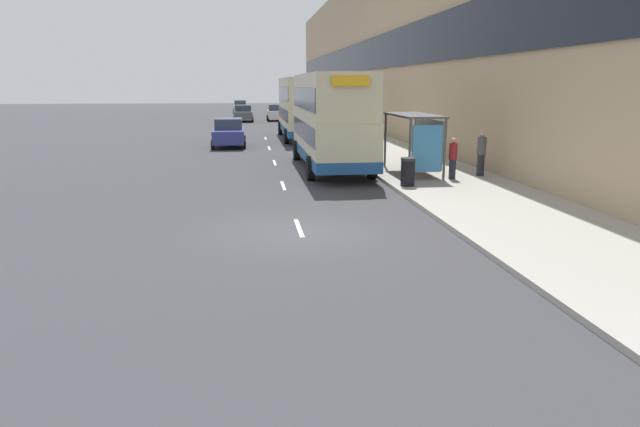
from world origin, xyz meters
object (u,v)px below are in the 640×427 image
object	(u,v)px
car_0	(240,107)
double_decker_bus_near	(331,119)
pedestrian_at_shelter	(481,153)
pedestrian_1	(453,158)
car_3	(276,113)
pedestrian_2	(416,143)
double_decker_bus_ahead	(301,107)
car_2	(243,113)
litter_bin	(408,172)
car_1	(229,133)
bus_shelter	(420,133)

from	to	relation	value
car_0	double_decker_bus_near	bearing A→B (deg)	94.81
pedestrian_at_shelter	pedestrian_1	world-z (taller)	pedestrian_at_shelter
car_3	pedestrian_2	world-z (taller)	pedestrian_2
double_decker_bus_near	pedestrian_at_shelter	bearing A→B (deg)	-32.85
double_decker_bus_ahead	car_2	distance (m)	21.11
car_2	car_3	world-z (taller)	car_3
pedestrian_at_shelter	litter_bin	size ratio (longest dim) A/B	1.75
double_decker_bus_near	car_2	bearing A→B (deg)	96.58
car_2	car_3	distance (m)	3.58
double_decker_bus_ahead	car_0	size ratio (longest dim) A/B	2.59
car_2	pedestrian_1	size ratio (longest dim) A/B	2.75
car_0	pedestrian_2	bearing A→B (deg)	99.59
car_2	litter_bin	distance (m)	41.92
car_3	pedestrian_1	size ratio (longest dim) A/B	2.35
car_2	pedestrian_at_shelter	distance (m)	40.70
litter_bin	car_2	bearing A→B (deg)	98.51
pedestrian_at_shelter	car_1	bearing A→B (deg)	127.00
car_3	litter_bin	distance (m)	42.31
car_1	pedestrian_2	xyz separation A→B (m)	(9.37, -9.18, 0.13)
car_0	pedestrian_1	distance (m)	59.76
bus_shelter	car_0	distance (m)	58.25
double_decker_bus_ahead	litter_bin	size ratio (longest dim) A/B	10.33
pedestrian_at_shelter	pedestrian_1	distance (m)	1.61
car_2	litter_bin	xyz separation A→B (m)	(6.20, -41.46, -0.18)
car_0	car_3	bearing A→B (deg)	102.33
bus_shelter	double_decker_bus_near	size ratio (longest dim) A/B	0.41
bus_shelter	car_3	xyz separation A→B (m)	(-3.93, 39.53, -1.01)
double_decker_bus_ahead	pedestrian_1	world-z (taller)	double_decker_bus_ahead
car_0	pedestrian_at_shelter	distance (m)	59.33
car_3	pedestrian_2	xyz separation A→B (m)	(5.06, -35.28, 0.13)
car_0	car_2	bearing A→B (deg)	91.44
double_decker_bus_ahead	car_3	size ratio (longest dim) A/B	2.81
double_decker_bus_ahead	car_1	distance (m)	7.01
double_decker_bus_near	double_decker_bus_ahead	xyz separation A→B (m)	(0.07, 15.15, 0.00)
litter_bin	pedestrian_2	bearing A→B (deg)	71.27
double_decker_bus_near	pedestrian_2	size ratio (longest dim) A/B	6.07
double_decker_bus_near	pedestrian_at_shelter	size ratio (longest dim) A/B	5.53
pedestrian_at_shelter	double_decker_bus_ahead	bearing A→B (deg)	106.72
pedestrian_1	pedestrian_2	size ratio (longest dim) A/B	0.98
car_0	pedestrian_at_shelter	size ratio (longest dim) A/B	2.28
double_decker_bus_near	car_1	size ratio (longest dim) A/B	2.26
bus_shelter	car_2	bearing A→B (deg)	100.85
pedestrian_1	litter_bin	size ratio (longest dim) A/B	1.56
car_0	car_3	size ratio (longest dim) A/B	1.08
car_0	pedestrian_1	xyz separation A→B (m)	(8.87, -59.10, 0.13)
car_2	car_3	size ratio (longest dim) A/B	1.17
pedestrian_2	pedestrian_at_shelter	bearing A→B (deg)	-75.38
double_decker_bus_ahead	car_2	bearing A→B (deg)	101.49
double_decker_bus_ahead	car_0	xyz separation A→B (m)	(-4.67, 39.58, -1.43)
car_3	car_1	bearing A→B (deg)	-99.36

